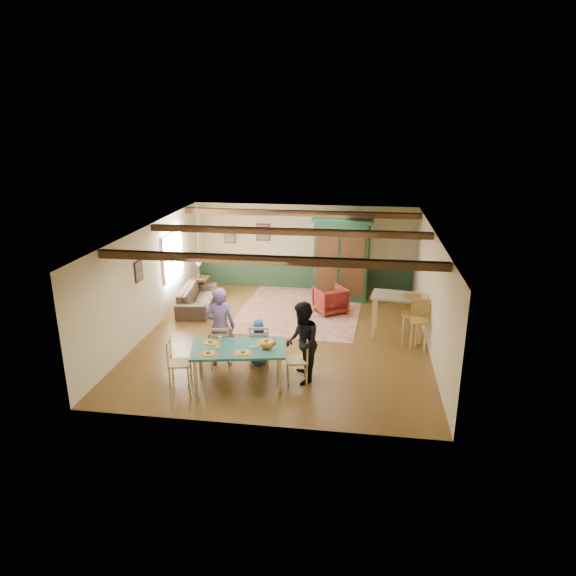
# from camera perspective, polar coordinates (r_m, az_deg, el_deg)

# --- Properties ---
(floor) EXTENTS (8.00, 8.00, 0.00)m
(floor) POSITION_cam_1_polar(r_m,az_deg,el_deg) (13.02, -0.32, -5.38)
(floor) COLOR #583A18
(floor) RESTS_ON ground
(wall_back) EXTENTS (7.00, 0.02, 2.70)m
(wall_back) POSITION_cam_1_polar(r_m,az_deg,el_deg) (16.36, 1.75, 4.55)
(wall_back) COLOR beige
(wall_back) RESTS_ON floor
(wall_left) EXTENTS (0.02, 8.00, 2.70)m
(wall_left) POSITION_cam_1_polar(r_m,az_deg,el_deg) (13.50, -15.20, 0.93)
(wall_left) COLOR beige
(wall_left) RESTS_ON floor
(wall_right) EXTENTS (0.02, 8.00, 2.70)m
(wall_right) POSITION_cam_1_polar(r_m,az_deg,el_deg) (12.54, 15.69, -0.43)
(wall_right) COLOR beige
(wall_right) RESTS_ON floor
(ceiling) EXTENTS (7.00, 8.00, 0.02)m
(ceiling) POSITION_cam_1_polar(r_m,az_deg,el_deg) (12.20, -0.35, 6.33)
(ceiling) COLOR silver
(ceiling) RESTS_ON wall_back
(wainscot_back) EXTENTS (6.95, 0.03, 0.90)m
(wainscot_back) POSITION_cam_1_polar(r_m,az_deg,el_deg) (16.58, 1.72, 1.52)
(wainscot_back) COLOR #1C3422
(wainscot_back) RESTS_ON floor
(ceiling_beam_front) EXTENTS (6.95, 0.16, 0.16)m
(ceiling_beam_front) POSITION_cam_1_polar(r_m,az_deg,el_deg) (10.01, -2.31, 3.13)
(ceiling_beam_front) COLOR #321D0D
(ceiling_beam_front) RESTS_ON ceiling
(ceiling_beam_mid) EXTENTS (6.95, 0.16, 0.16)m
(ceiling_beam_mid) POSITION_cam_1_polar(r_m,az_deg,el_deg) (12.60, -0.07, 6.30)
(ceiling_beam_mid) COLOR #321D0D
(ceiling_beam_mid) RESTS_ON ceiling
(ceiling_beam_back) EXTENTS (6.95, 0.16, 0.16)m
(ceiling_beam_back) POSITION_cam_1_polar(r_m,az_deg,el_deg) (15.13, 1.36, 8.31)
(ceiling_beam_back) COLOR #321D0D
(ceiling_beam_back) RESTS_ON ceiling
(window_left) EXTENTS (0.06, 1.60, 1.30)m
(window_left) POSITION_cam_1_polar(r_m,az_deg,el_deg) (14.94, -12.64, 3.58)
(window_left) COLOR white
(window_left) RESTS_ON wall_left
(picture_left_wall) EXTENTS (0.04, 0.42, 0.52)m
(picture_left_wall) POSITION_cam_1_polar(r_m,az_deg,el_deg) (12.85, -16.25, 1.84)
(picture_left_wall) COLOR gray
(picture_left_wall) RESTS_ON wall_left
(picture_back_a) EXTENTS (0.45, 0.04, 0.55)m
(picture_back_a) POSITION_cam_1_polar(r_m,az_deg,el_deg) (16.43, -2.78, 6.21)
(picture_back_a) COLOR gray
(picture_back_a) RESTS_ON wall_back
(picture_back_b) EXTENTS (0.38, 0.04, 0.48)m
(picture_back_b) POSITION_cam_1_polar(r_m,az_deg,el_deg) (16.70, -6.50, 5.78)
(picture_back_b) COLOR gray
(picture_back_b) RESTS_ON wall_back
(dining_table) EXTENTS (2.05, 1.40, 0.79)m
(dining_table) POSITION_cam_1_polar(r_m,az_deg,el_deg) (10.75, -5.49, -8.52)
(dining_table) COLOR #1C5B4D
(dining_table) RESTS_ON floor
(dining_chair_far_left) EXTENTS (0.52, 0.54, 1.00)m
(dining_chair_far_left) POSITION_cam_1_polar(r_m,az_deg,el_deg) (11.41, -7.48, -6.36)
(dining_chair_far_left) COLOR tan
(dining_chair_far_left) RESTS_ON floor
(dining_chair_far_right) EXTENTS (0.52, 0.54, 1.00)m
(dining_chair_far_right) POSITION_cam_1_polar(r_m,az_deg,el_deg) (11.37, -3.24, -6.31)
(dining_chair_far_right) COLOR tan
(dining_chair_far_right) RESTS_ON floor
(dining_chair_end_left) EXTENTS (0.54, 0.52, 1.00)m
(dining_chair_end_left) POSITION_cam_1_polar(r_m,az_deg,el_deg) (10.82, -11.96, -8.04)
(dining_chair_end_left) COLOR tan
(dining_chair_end_left) RESTS_ON floor
(dining_chair_end_right) EXTENTS (0.54, 0.52, 1.00)m
(dining_chair_end_right) POSITION_cam_1_polar(r_m,az_deg,el_deg) (10.71, 1.00, -7.90)
(dining_chair_end_right) COLOR tan
(dining_chair_end_right) RESTS_ON floor
(person_man) EXTENTS (0.73, 0.55, 1.81)m
(person_man) POSITION_cam_1_polar(r_m,az_deg,el_deg) (11.32, -7.54, -4.32)
(person_man) COLOR slate
(person_man) RESTS_ON floor
(person_woman) EXTENTS (0.81, 0.95, 1.73)m
(person_woman) POSITION_cam_1_polar(r_m,az_deg,el_deg) (10.56, 1.58, -6.10)
(person_woman) COLOR black
(person_woman) RESTS_ON floor
(person_child) EXTENTS (0.57, 0.43, 1.05)m
(person_child) POSITION_cam_1_polar(r_m,az_deg,el_deg) (11.44, -3.25, -6.01)
(person_child) COLOR #27449C
(person_child) RESTS_ON floor
(cat) EXTENTS (0.40, 0.22, 0.19)m
(cat) POSITION_cam_1_polar(r_m,az_deg,el_deg) (10.43, -2.41, -6.34)
(cat) COLOR #C07122
(cat) RESTS_ON dining_table
(place_setting_near_left) EXTENTS (0.47, 0.39, 0.11)m
(place_setting_near_left) POSITION_cam_1_polar(r_m,az_deg,el_deg) (10.36, -8.83, -6.98)
(place_setting_near_left) COLOR gold
(place_setting_near_left) RESTS_ON dining_table
(place_setting_near_center) EXTENTS (0.47, 0.39, 0.11)m
(place_setting_near_center) POSITION_cam_1_polar(r_m,az_deg,el_deg) (10.31, -5.04, -6.95)
(place_setting_near_center) COLOR gold
(place_setting_near_center) RESTS_ON dining_table
(place_setting_far_left) EXTENTS (0.47, 0.39, 0.11)m
(place_setting_far_left) POSITION_cam_1_polar(r_m,az_deg,el_deg) (10.83, -8.57, -5.80)
(place_setting_far_left) COLOR gold
(place_setting_far_left) RESTS_ON dining_table
(place_setting_far_right) EXTENTS (0.47, 0.39, 0.11)m
(place_setting_far_right) POSITION_cam_1_polar(r_m,az_deg,el_deg) (10.78, -2.44, -5.73)
(place_setting_far_right) COLOR gold
(place_setting_far_right) RESTS_ON dining_table
(area_rug) EXTENTS (3.61, 4.21, 0.01)m
(area_rug) POSITION_cam_1_polar(r_m,az_deg,el_deg) (14.71, 1.31, -2.52)
(area_rug) COLOR beige
(area_rug) RESTS_ON floor
(armoire) EXTENTS (1.82, 0.89, 2.48)m
(armoire) POSITION_cam_1_polar(r_m,az_deg,el_deg) (15.43, 5.98, 3.18)
(armoire) COLOR #163723
(armoire) RESTS_ON floor
(armchair) EXTENTS (1.11, 1.12, 0.75)m
(armchair) POSITION_cam_1_polar(r_m,az_deg,el_deg) (14.51, 4.72, -1.33)
(armchair) COLOR #4B0F0F
(armchair) RESTS_ON floor
(sofa) EXTENTS (1.09, 2.25, 0.63)m
(sofa) POSITION_cam_1_polar(r_m,az_deg,el_deg) (15.04, -10.03, -1.08)
(sofa) COLOR #352921
(sofa) RESTS_ON floor
(end_table) EXTENTS (0.53, 0.53, 0.62)m
(end_table) POSITION_cam_1_polar(r_m,az_deg,el_deg) (15.97, -9.75, 0.08)
(end_table) COLOR #321D0D
(end_table) RESTS_ON floor
(table_lamp) EXTENTS (0.35, 0.35, 0.57)m
(table_lamp) POSITION_cam_1_polar(r_m,az_deg,el_deg) (15.80, -9.87, 2.14)
(table_lamp) COLOR beige
(table_lamp) RESTS_ON end_table
(counter_table) EXTENTS (1.42, 0.95, 1.10)m
(counter_table) POSITION_cam_1_polar(r_m,az_deg,el_deg) (13.10, 12.09, -3.06)
(counter_table) COLOR #B1AA8A
(counter_table) RESTS_ON floor
(bar_stool_left) EXTENTS (0.47, 0.51, 1.22)m
(bar_stool_left) POSITION_cam_1_polar(r_m,az_deg,el_deg) (12.74, 13.45, -3.48)
(bar_stool_left) COLOR #AA8742
(bar_stool_left) RESTS_ON floor
(bar_stool_right) EXTENTS (0.48, 0.52, 1.23)m
(bar_stool_right) POSITION_cam_1_polar(r_m,az_deg,el_deg) (12.41, 14.36, -4.14)
(bar_stool_right) COLOR #AA8742
(bar_stool_right) RESTS_ON floor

